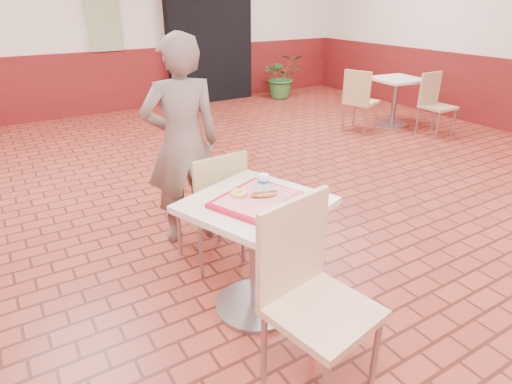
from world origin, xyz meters
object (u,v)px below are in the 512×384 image
chair_main_front (310,290)px  ring_donut (239,193)px  main_table (256,239)px  serving_tray (256,199)px  chair_second_front (434,101)px  potted_plant (282,76)px  chair_main_back (214,204)px  long_john_donut (264,193)px  customer (183,144)px  second_table (396,94)px  paper_cup (263,181)px  chair_second_left (359,98)px

chair_main_front → ring_donut: bearing=80.2°
main_table → serving_tray: bearing=-90.0°
chair_second_front → potted_plant: size_ratio=1.03×
ring_donut → potted_plant: size_ratio=0.12×
chair_main_front → serving_tray: 0.63m
chair_main_back → chair_main_front: bearing=83.4°
ring_donut → long_john_donut: (0.11, -0.09, 0.01)m
main_table → chair_main_back: (0.01, 0.58, -0.02)m
main_table → serving_tray: serving_tray is taller
chair_main_back → customer: 0.56m
chair_main_front → second_table: size_ratio=1.38×
chair_main_back → serving_tray: bearing=85.7°
customer → chair_second_front: bearing=-157.6°
customer → second_table: 4.29m
chair_main_front → ring_donut: size_ratio=10.25×
paper_cup → second_table: 4.62m
chair_main_front → serving_tray: bearing=73.5°
serving_tray → paper_cup: size_ratio=5.53×
main_table → ring_donut: ring_donut is taller
chair_second_left → potted_plant: 2.47m
paper_cup → second_table: (3.91, 2.44, -0.34)m
paper_cup → main_table: bearing=-140.6°
chair_main_back → second_table: (4.00, 1.94, -0.01)m
main_table → chair_main_back: 0.58m
paper_cup → ring_donut: bearing=-175.0°
serving_tray → potted_plant: bearing=53.8°
chair_main_back → long_john_donut: 0.68m
customer → main_table: bearing=100.8°
chair_main_front → chair_second_left: 4.61m
chair_main_front → potted_plant: chair_main_front is taller
chair_main_front → second_table: 5.13m
chair_main_back → chair_second_left: (3.29, 1.97, 0.01)m
chair_main_back → long_john_donut: size_ratio=5.18×
chair_main_front → second_table: chair_main_front is taller
main_table → second_table: bearing=32.1°
chair_second_left → potted_plant: bearing=-28.3°
chair_main_front → potted_plant: bearing=45.9°
chair_main_front → potted_plant: size_ratio=1.18×
chair_main_front → second_table: bearing=26.9°
customer → second_table: customer is taller
customer → potted_plant: bearing=-122.2°
paper_cup → chair_second_left: size_ratio=0.10×
main_table → paper_cup: 0.34m
main_table → potted_plant: 6.20m
ring_donut → second_table: (4.08, 2.45, -0.32)m
chair_main_back → ring_donut: size_ratio=9.13×
chair_main_back → second_table: chair_main_back is taller
main_table → chair_second_front: bearing=24.9°
second_table → paper_cup: bearing=-148.1°
ring_donut → potted_plant: bearing=52.9°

